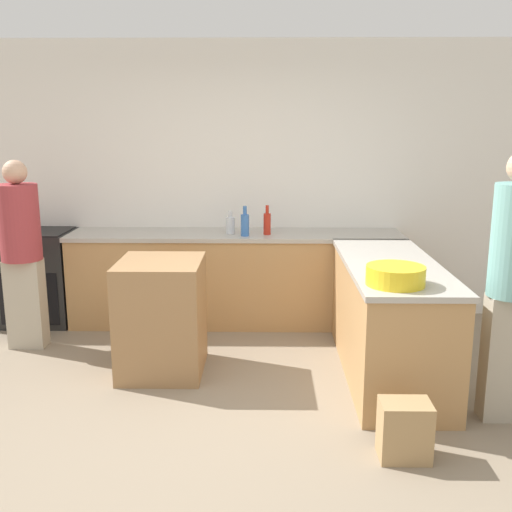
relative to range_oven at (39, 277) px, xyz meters
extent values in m
plane|color=gray|center=(1.92, -2.08, -0.45)|extent=(14.00, 14.00, 0.00)
cube|color=white|center=(1.92, 0.33, 0.90)|extent=(8.00, 0.06, 2.70)
cube|color=tan|center=(1.92, 0.00, -0.02)|extent=(3.14, 0.59, 0.85)
cube|color=#ADA89E|center=(1.92, 0.00, 0.42)|extent=(3.17, 0.62, 0.04)
cube|color=tan|center=(3.16, -1.20, -0.02)|extent=(0.66, 1.82, 0.85)
cube|color=#ADA89E|center=(3.16, -1.20, 0.42)|extent=(0.69, 1.85, 0.04)
cube|color=black|center=(0.00, 0.00, 0.00)|extent=(0.66, 0.59, 0.89)
cube|color=black|center=(0.00, -0.30, -0.14)|extent=(0.55, 0.01, 0.50)
cube|color=black|center=(0.00, 0.00, 0.45)|extent=(0.61, 0.55, 0.01)
cube|color=#997047|center=(1.40, -1.18, 0.00)|extent=(0.64, 0.69, 0.89)
cylinder|color=yellow|center=(3.05, -1.85, 0.51)|extent=(0.38, 0.38, 0.13)
cylinder|color=silver|center=(1.87, -0.04, 0.52)|extent=(0.09, 0.09, 0.15)
cylinder|color=silver|center=(1.87, -0.04, 0.63)|extent=(0.04, 0.04, 0.06)
cylinder|color=#386BB7|center=(2.02, -0.15, 0.54)|extent=(0.08, 0.08, 0.20)
cylinder|color=#386BB7|center=(2.02, -0.15, 0.68)|extent=(0.04, 0.04, 0.08)
cylinder|color=red|center=(2.22, -0.08, 0.54)|extent=(0.07, 0.07, 0.20)
cylinder|color=red|center=(2.22, -0.08, 0.68)|extent=(0.03, 0.03, 0.08)
cube|color=#ADA38E|center=(0.13, -0.68, -0.06)|extent=(0.30, 0.19, 0.78)
cylinder|color=#993338|center=(0.13, -0.68, 0.65)|extent=(0.34, 0.34, 0.64)
sphere|color=tan|center=(0.13, -0.68, 1.07)|extent=(0.20, 0.20, 0.20)
cube|color=#ADA38E|center=(3.78, -1.92, -0.03)|extent=(0.28, 0.17, 0.84)
cube|color=#A88456|center=(3.02, -2.42, -0.28)|extent=(0.29, 0.21, 0.35)
camera|label=1|loc=(2.21, -5.61, 1.48)|focal=42.00mm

